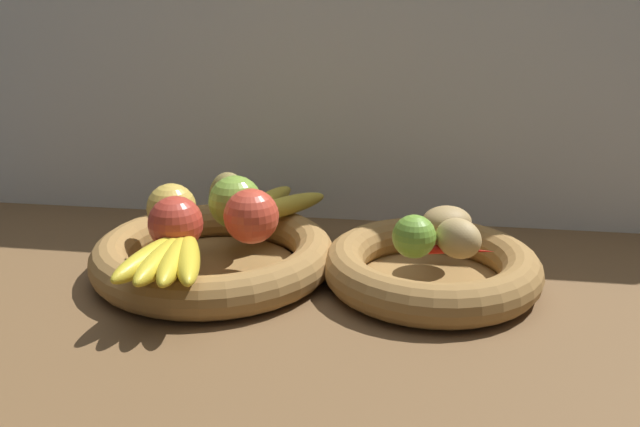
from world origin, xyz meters
TOP-DOWN VIEW (x-y plane):
  - ground_plane at (0.00, 0.00)cm, footprint 140.00×90.00cm
  - back_wall at (0.00, 30.00)cm, footprint 140.00×3.00cm
  - fruit_bowl_left at (-16.25, 2.95)cm, footprint 33.88×33.88cm
  - fruit_bowl_right at (13.87, 2.95)cm, footprint 29.12×29.12cm
  - apple_green_back at (-13.93, 6.70)cm, footprint 7.64×7.64cm
  - apple_red_front at (-19.38, -2.54)cm, footprint 7.17×7.17cm
  - apple_red_right at (-10.23, 1.28)cm, footprint 7.44×7.44cm
  - apple_golden_left at (-22.35, 3.84)cm, footprint 6.93×6.93cm
  - pear_brown at (-15.54, 8.96)cm, footprint 8.04×7.67cm
  - banana_bunch_front at (-17.89, -8.75)cm, footprint 11.56×17.19cm
  - banana_bunch_back at (-11.51, 13.63)cm, footprint 15.60×17.72cm
  - potato_back at (15.78, 7.16)cm, footprint 8.35×7.74cm
  - potato_small at (16.93, -0.12)cm, footprint 7.94×7.84cm
  - lime_near at (11.39, -0.77)cm, footprint 5.59×5.59cm
  - chili_pepper at (15.81, -0.05)cm, footprint 11.70×2.37cm

SIDE VIEW (x-z plane):
  - ground_plane at x=0.00cm, z-range -3.00..0.00cm
  - fruit_bowl_left at x=-16.25cm, z-range -0.18..5.37cm
  - fruit_bowl_right at x=13.87cm, z-range -0.17..5.38cm
  - chili_pepper at x=15.81cm, z-range 5.55..7.45cm
  - banana_bunch_back at x=-11.51cm, z-range 5.55..8.46cm
  - banana_bunch_front at x=-17.89cm, z-range 5.55..8.59cm
  - potato_back at x=15.78cm, z-range 5.55..9.95cm
  - potato_small at x=16.93cm, z-range 5.55..10.67cm
  - lime_near at x=11.39cm, z-range 5.55..11.13cm
  - apple_golden_left at x=-22.35cm, z-range 5.55..12.48cm
  - apple_red_front at x=-19.38cm, z-range 5.55..12.72cm
  - apple_red_right at x=-10.23cm, z-range 5.55..12.99cm
  - pear_brown at x=-15.54cm, z-range 5.55..13.05cm
  - apple_green_back at x=-13.93cm, z-range 5.55..13.18cm
  - back_wall at x=0.00cm, z-range 0.00..55.00cm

